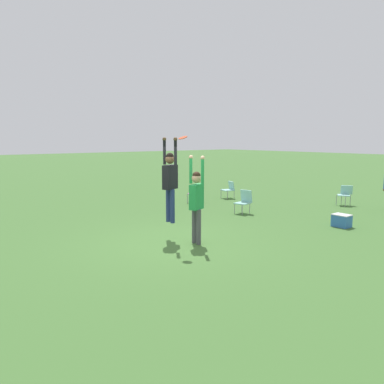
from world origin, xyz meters
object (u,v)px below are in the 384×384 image
Objects in this scene: frisbee at (183,138)px; camping_chair_0 at (196,192)px; person_defending at (196,197)px; cooler_box at (342,221)px; person_jumping at (170,177)px; camping_chair_5 at (244,200)px; camping_chair_1 at (229,188)px; camping_chair_3 at (345,193)px.

camping_chair_0 is at bearing 137.53° from frisbee.
frisbee reaches higher than camping_chair_0.
person_defending reaches higher than cooler_box.
person_jumping is 9.95× the size of frisbee.
person_jumping is at bearing 95.95° from camping_chair_5.
person_jumping is 2.67× the size of camping_chair_5.
camping_chair_1 is (-4.84, 5.91, -0.78)m from person_defending.
frisbee is at bearing 103.17° from camping_chair_5.
person_jumping is at bearing -90.00° from person_defending.
camping_chair_1 is 0.89× the size of camping_chair_5.
camping_chair_0 is 1.58× the size of cooler_box.
person_jumping is 0.95m from person_defending.
camping_chair_0 is 0.94× the size of camping_chair_5.
camping_chair_3 is at bearing -20.46° from person_jumping.
person_defending is at bearing -106.17° from cooler_box.
person_jumping is 5.62m from cooler_box.
person_defending is at bearing 147.54° from camping_chair_1.
camping_chair_1 is at bearing -159.73° from person_defending.
frisbee is 5.82m from cooler_box.
frisbee reaches higher than person_jumping.
camping_chair_3 is 4.11m from cooler_box.
camping_chair_0 is at bearing -148.39° from person_defending.
camping_chair_3 is 1.59× the size of cooler_box.
person_defending reaches higher than camping_chair_3.
person_jumping reaches higher than camping_chair_0.
cooler_box is (1.54, 5.00, -2.54)m from frisbee.
person_defending is at bearing 106.82° from camping_chair_5.
camping_chair_3 is (0.21, 8.59, -1.20)m from person_jumping.
cooler_box is (3.36, 0.81, -0.29)m from camping_chair_5.
person_defending reaches higher than camping_chair_0.
camping_chair_5 reaches higher than camping_chair_0.
camping_chair_5 reaches higher than camping_chair_1.
person_defending is 6.25m from camping_chair_0.
frisbee is 0.30× the size of camping_chair_1.
camping_chair_1 reaches higher than cooler_box.
person_jumping is 2.81× the size of camping_chair_3.
person_defending is at bearing 58.81° from camping_chair_3.
frisbee is 0.28× the size of camping_chair_3.
camping_chair_3 is at bearing 92.63° from frisbee.
camping_chair_0 is 2.80m from camping_chair_5.
person_jumping is at bearing 164.60° from camping_chair_0.
camping_chair_3 reaches higher than camping_chair_0.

